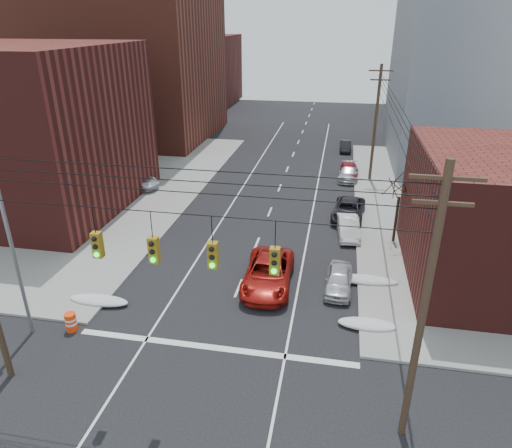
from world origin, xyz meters
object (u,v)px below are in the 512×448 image
at_px(parked_car_d, 349,173).
at_px(parked_car_a, 339,280).
at_px(parked_car_b, 348,227).
at_px(parked_car_f, 345,146).
at_px(parked_car_e, 349,171).
at_px(lot_car_b, 131,181).
at_px(red_pickup, 268,273).
at_px(construction_barrel, 71,322).
at_px(lot_car_c, 18,207).
at_px(lot_car_a, 95,189).
at_px(lot_car_d, 89,168).
at_px(parked_car_c, 348,210).

bearing_deg(parked_car_d, parked_car_a, -88.06).
relative_size(parked_car_b, parked_car_f, 1.10).
height_order(parked_car_e, lot_car_b, lot_car_b).
height_order(red_pickup, parked_car_d, red_pickup).
distance_m(parked_car_a, parked_car_e, 21.22).
distance_m(parked_car_e, construction_barrel, 31.02).
bearing_deg(lot_car_c, parked_car_a, -114.04).
height_order(lot_car_a, lot_car_d, lot_car_a).
bearing_deg(red_pickup, parked_car_d, 75.73).
height_order(red_pickup, lot_car_b, red_pickup).
relative_size(parked_car_c, lot_car_b, 0.97).
bearing_deg(red_pickup, lot_car_d, 138.70).
distance_m(parked_car_f, lot_car_c, 36.11).
bearing_deg(parked_car_a, parked_car_d, 91.02).
distance_m(red_pickup, construction_barrel, 11.11).
bearing_deg(parked_car_a, lot_car_a, 154.94).
distance_m(parked_car_f, lot_car_b, 26.42).
height_order(parked_car_a, parked_car_f, parked_car_a).
bearing_deg(parked_car_b, red_pickup, -126.48).
bearing_deg(red_pickup, parked_car_e, 75.94).
bearing_deg(lot_car_b, lot_car_a, 138.72).
bearing_deg(lot_car_c, lot_car_d, -10.93).
height_order(parked_car_d, construction_barrel, parked_car_d).
bearing_deg(parked_car_b, lot_car_b, 156.95).
relative_size(parked_car_a, construction_barrel, 3.81).
relative_size(parked_car_c, lot_car_a, 1.24).
bearing_deg(lot_car_c, parked_car_c, -90.35).
bearing_deg(parked_car_f, parked_car_c, -90.43).
xyz_separation_m(parked_car_c, lot_car_d, (-26.13, 6.46, 0.07)).
bearing_deg(lot_car_b, construction_barrel, -163.45).
xyz_separation_m(parked_car_e, construction_barrel, (-13.96, -27.70, -0.23)).
xyz_separation_m(parked_car_c, lot_car_c, (-26.30, -4.48, 0.10)).
xyz_separation_m(parked_car_f, lot_car_b, (-19.57, -17.75, 0.27)).
bearing_deg(lot_car_d, lot_car_a, -170.55).
height_order(parked_car_c, parked_car_e, parked_car_e).
bearing_deg(lot_car_d, parked_car_f, -84.61).
distance_m(parked_car_a, parked_car_d, 20.84).
relative_size(parked_car_f, lot_car_d, 1.02).
relative_size(parked_car_a, lot_car_a, 0.94).
height_order(parked_car_b, lot_car_b, lot_car_b).
bearing_deg(lot_car_c, construction_barrel, -146.33).
height_order(parked_car_a, lot_car_b, lot_car_b).
bearing_deg(parked_car_c, parked_car_b, -83.92).
bearing_deg(lot_car_c, lot_car_a, -50.13).
xyz_separation_m(parked_car_a, lot_car_c, (-25.76, 6.43, 0.15)).
xyz_separation_m(red_pickup, parked_car_a, (4.18, 0.33, -0.17)).
distance_m(parked_car_a, parked_car_b, 7.57).
bearing_deg(lot_car_c, parked_car_e, -70.69).
relative_size(parked_car_b, lot_car_d, 1.12).
height_order(parked_car_a, parked_car_e, parked_car_e).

